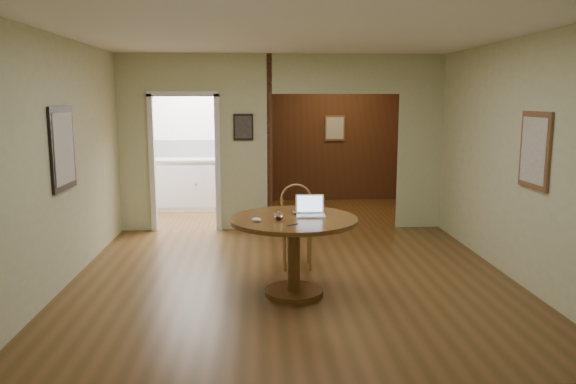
{
  "coord_description": "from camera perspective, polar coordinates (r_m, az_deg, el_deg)",
  "views": [
    {
      "loc": [
        -0.39,
        -6.14,
        2.03
      ],
      "look_at": [
        -0.06,
        -0.2,
        1.04
      ],
      "focal_mm": 35.0,
      "sensor_mm": 36.0,
      "label": 1
    }
  ],
  "objects": [
    {
      "name": "floor",
      "position": [
        6.48,
        0.46,
        -8.79
      ],
      "size": [
        5.0,
        5.0,
        0.0
      ],
      "primitive_type": "plane",
      "color": "#4F3516",
      "rests_on": "ground"
    },
    {
      "name": "room_shell",
      "position": [
        9.27,
        -3.63,
        4.86
      ],
      "size": [
        5.2,
        7.5,
        5.0
      ],
      "color": "white",
      "rests_on": "ground"
    },
    {
      "name": "dining_table",
      "position": [
        5.81,
        0.59,
        -4.67
      ],
      "size": [
        1.32,
        1.32,
        0.82
      ],
      "rotation": [
        0.0,
        0.0,
        -0.08
      ],
      "color": "brown",
      "rests_on": "ground"
    },
    {
      "name": "chair",
      "position": [
        6.82,
        0.87,
        -2.98
      ],
      "size": [
        0.43,
        0.43,
        1.0
      ],
      "rotation": [
        0.0,
        0.0,
        -0.0
      ],
      "color": "#A06A38",
      "rests_on": "ground"
    },
    {
      "name": "open_laptop",
      "position": [
        5.86,
        2.28,
        -1.81
      ],
      "size": [
        0.31,
        0.27,
        0.21
      ],
      "rotation": [
        0.0,
        0.0,
        -0.05
      ],
      "color": "white",
      "rests_on": "dining_table"
    },
    {
      "name": "closed_laptop",
      "position": [
        5.91,
        1.96,
        -2.2
      ],
      "size": [
        0.3,
        0.19,
        0.02
      ],
      "primitive_type": "imported",
      "rotation": [
        0.0,
        0.0,
        -0.0
      ],
      "color": "#B2B3B7",
      "rests_on": "dining_table"
    },
    {
      "name": "mouse",
      "position": [
        5.56,
        -3.23,
        -2.84
      ],
      "size": [
        0.11,
        0.09,
        0.04
      ],
      "primitive_type": "ellipsoid",
      "rotation": [
        0.0,
        0.0,
        -0.37
      ],
      "color": "white",
      "rests_on": "dining_table"
    },
    {
      "name": "wine_glass",
      "position": [
        5.62,
        -0.94,
        -2.41
      ],
      "size": [
        0.09,
        0.09,
        0.1
      ],
      "primitive_type": null,
      "color": "white",
      "rests_on": "dining_table"
    },
    {
      "name": "pen",
      "position": [
        5.41,
        0.47,
        -3.35
      ],
      "size": [
        0.12,
        0.1,
        0.01
      ],
      "primitive_type": "cylinder",
      "rotation": [
        0.0,
        1.57,
        0.71
      ],
      "color": "#0C1557",
      "rests_on": "dining_table"
    },
    {
      "name": "kitchen_cabinet",
      "position": [
        10.5,
        -8.35,
        0.84
      ],
      "size": [
        2.06,
        0.6,
        0.94
      ],
      "color": "white",
      "rests_on": "ground"
    },
    {
      "name": "grocery_bag",
      "position": [
        10.4,
        -6.68,
        4.21
      ],
      "size": [
        0.34,
        0.31,
        0.29
      ],
      "primitive_type": "ellipsoid",
      "rotation": [
        0.0,
        0.0,
        -0.22
      ],
      "color": "beige",
      "rests_on": "kitchen_cabinet"
    }
  ]
}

